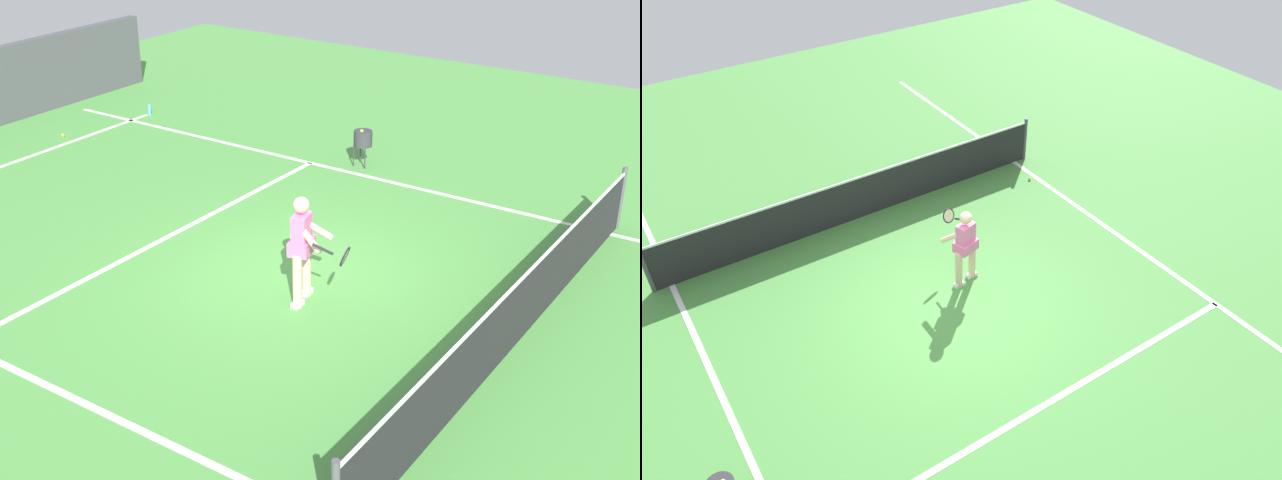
{
  "view_description": "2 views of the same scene",
  "coord_description": "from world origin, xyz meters",
  "views": [
    {
      "loc": [
        9.23,
        6.53,
        5.98
      ],
      "look_at": [
        0.17,
        0.46,
        0.76
      ],
      "focal_mm": 48.96,
      "sensor_mm": 36.0,
      "label": 1
    },
    {
      "loc": [
        -4.25,
        -6.68,
        7.69
      ],
      "look_at": [
        0.56,
        0.51,
        0.94
      ],
      "focal_mm": 35.1,
      "sensor_mm": 36.0,
      "label": 2
    }
  ],
  "objects": [
    {
      "name": "ground_plane",
      "position": [
        0.0,
        0.0,
        0.0
      ],
      "size": [
        25.63,
        25.63,
        0.0
      ],
      "primitive_type": "plane",
      "color": "#4C9342"
    },
    {
      "name": "tennis_ball_far",
      "position": [
        3.75,
        2.51,
        0.03
      ],
      "size": [
        0.07,
        0.07,
        0.07
      ],
      "primitive_type": "sphere",
      "color": "#D1E533",
      "rests_on": "ground"
    },
    {
      "name": "sideline_right_marking",
      "position": [
        3.94,
        0.0,
        0.0
      ],
      "size": [
        0.1,
        17.71,
        0.01
      ],
      "primitive_type": "cube",
      "color": "white",
      "rests_on": "ground"
    },
    {
      "name": "tennis_player",
      "position": [
        0.6,
        0.48,
        0.85
      ],
      "size": [
        0.67,
        1.06,
        1.55
      ],
      "color": "beige",
      "rests_on": "ground"
    },
    {
      "name": "service_line_marking",
      "position": [
        0.0,
        -2.51,
        0.0
      ],
      "size": [
        7.88,
        0.1,
        0.01
      ],
      "primitive_type": "cube",
      "color": "white",
      "rests_on": "ground"
    },
    {
      "name": "sideline_left_marking",
      "position": [
        -3.94,
        0.0,
        0.0
      ],
      "size": [
        0.1,
        17.71,
        0.01
      ],
      "primitive_type": "cube",
      "color": "white",
      "rests_on": "ground"
    },
    {
      "name": "court_net",
      "position": [
        0.0,
        3.35,
        0.49
      ],
      "size": [
        8.56,
        0.08,
        1.05
      ],
      "color": "#4C4C51",
      "rests_on": "ground"
    }
  ]
}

